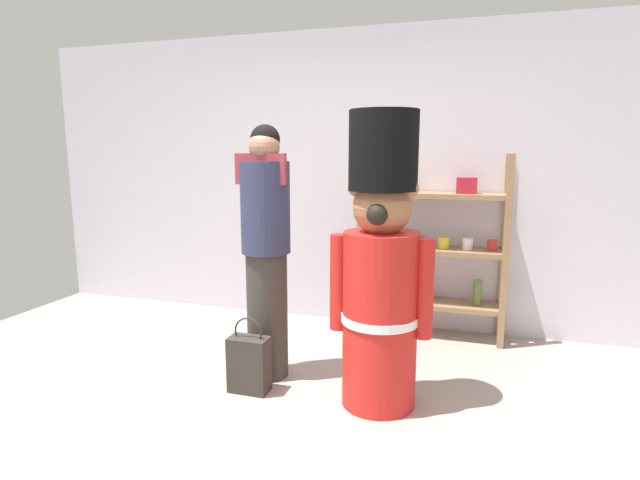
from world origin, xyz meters
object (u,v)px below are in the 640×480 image
teddy_bear_guard (381,272)px  person_shopper (266,249)px  merchandise_shelf (431,244)px  shopping_bag (249,363)px

teddy_bear_guard → person_shopper: size_ratio=1.03×
merchandise_shelf → shopping_bag: (-1.02, -1.41, -0.60)m
person_shopper → shopping_bag: size_ratio=3.44×
person_shopper → teddy_bear_guard: bearing=-11.9°
person_shopper → merchandise_shelf: bearing=49.1°
merchandise_shelf → teddy_bear_guard: (-0.18, -1.33, 0.05)m
teddy_bear_guard → person_shopper: (-0.82, 0.17, 0.06)m
merchandise_shelf → person_shopper: person_shopper is taller
teddy_bear_guard → person_shopper: 0.84m
person_shopper → shopping_bag: (-0.02, -0.26, -0.71)m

